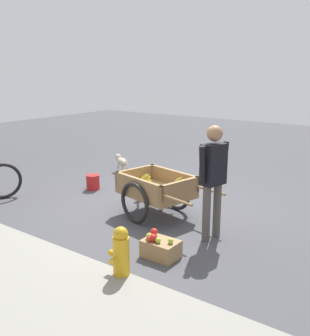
{
  "coord_description": "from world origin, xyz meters",
  "views": [
    {
      "loc": [
        -3.61,
        4.98,
        2.28
      ],
      "look_at": [
        -0.07,
        0.08,
        0.75
      ],
      "focal_mm": 41.64,
      "sensor_mm": 36.0,
      "label": 1
    }
  ],
  "objects_px": {
    "apple_crate": "(160,247)",
    "dog": "(122,162)",
    "fruit_cart": "(156,190)",
    "vendor_person": "(213,173)",
    "plastic_bucket": "(93,182)",
    "fire_hydrant": "(121,256)"
  },
  "relations": [
    {
      "from": "vendor_person",
      "to": "plastic_bucket",
      "type": "xyz_separation_m",
      "value": [
        2.96,
        -0.7,
        -0.8
      ]
    },
    {
      "from": "fruit_cart",
      "to": "dog",
      "type": "height_order",
      "value": "fruit_cart"
    },
    {
      "from": "dog",
      "to": "fire_hydrant",
      "type": "bearing_deg",
      "value": 130.52
    },
    {
      "from": "apple_crate",
      "to": "dog",
      "type": "bearing_deg",
      "value": -42.82
    },
    {
      "from": "fruit_cart",
      "to": "dog",
      "type": "xyz_separation_m",
      "value": [
        2.18,
        -1.71,
        -0.17
      ]
    },
    {
      "from": "fruit_cart",
      "to": "fire_hydrant",
      "type": "relative_size",
      "value": 2.65
    },
    {
      "from": "fire_hydrant",
      "to": "plastic_bucket",
      "type": "bearing_deg",
      "value": -40.51
    },
    {
      "from": "fruit_cart",
      "to": "dog",
      "type": "distance_m",
      "value": 2.77
    },
    {
      "from": "vendor_person",
      "to": "plastic_bucket",
      "type": "height_order",
      "value": "vendor_person"
    },
    {
      "from": "fruit_cart",
      "to": "apple_crate",
      "type": "relative_size",
      "value": 4.04
    },
    {
      "from": "fruit_cart",
      "to": "dog",
      "type": "bearing_deg",
      "value": -38.08
    },
    {
      "from": "vendor_person",
      "to": "plastic_bucket",
      "type": "bearing_deg",
      "value": -13.22
    },
    {
      "from": "fruit_cart",
      "to": "fire_hydrant",
      "type": "height_order",
      "value": "fruit_cart"
    },
    {
      "from": "fruit_cart",
      "to": "apple_crate",
      "type": "xyz_separation_m",
      "value": [
        -0.87,
        1.12,
        -0.31
      ]
    },
    {
      "from": "vendor_person",
      "to": "dog",
      "type": "xyz_separation_m",
      "value": [
        3.3,
        -1.96,
        -0.67
      ]
    },
    {
      "from": "fruit_cart",
      "to": "fire_hydrant",
      "type": "xyz_separation_m",
      "value": [
        -0.9,
        1.89,
        -0.1
      ]
    },
    {
      "from": "fruit_cart",
      "to": "vendor_person",
      "type": "xyz_separation_m",
      "value": [
        -1.12,
        0.25,
        0.51
      ]
    },
    {
      "from": "dog",
      "to": "plastic_bucket",
      "type": "relative_size",
      "value": 2.09
    },
    {
      "from": "vendor_person",
      "to": "dog",
      "type": "distance_m",
      "value": 3.9
    },
    {
      "from": "fire_hydrant",
      "to": "plastic_bucket",
      "type": "xyz_separation_m",
      "value": [
        2.73,
        -2.33,
        -0.19
      ]
    },
    {
      "from": "dog",
      "to": "plastic_bucket",
      "type": "distance_m",
      "value": 1.31
    },
    {
      "from": "plastic_bucket",
      "to": "apple_crate",
      "type": "xyz_separation_m",
      "value": [
        -2.7,
        1.56,
        -0.02
      ]
    }
  ]
}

